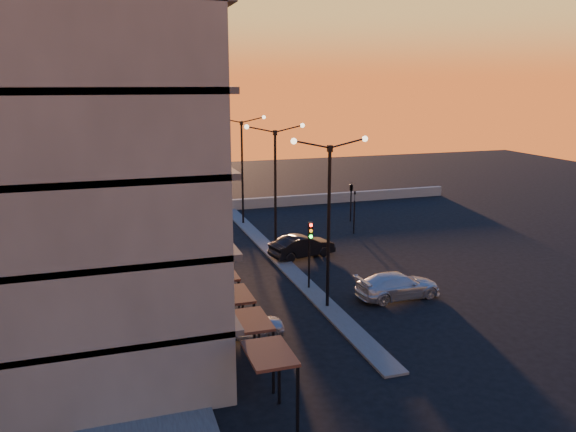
# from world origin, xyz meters

# --- Properties ---
(ground) EXTENTS (120.00, 120.00, 0.00)m
(ground) POSITION_xyz_m (0.00, 0.00, 0.00)
(ground) COLOR black
(ground) RESTS_ON ground
(sidewalk_west) EXTENTS (5.00, 40.00, 0.12)m
(sidewalk_west) POSITION_xyz_m (-10.50, 4.00, 0.06)
(sidewalk_west) COLOR #444442
(sidewalk_west) RESTS_ON ground
(median) EXTENTS (1.20, 36.00, 0.12)m
(median) POSITION_xyz_m (0.00, 10.00, 0.06)
(median) COLOR #444442
(median) RESTS_ON ground
(parapet) EXTENTS (44.00, 0.50, 1.00)m
(parapet) POSITION_xyz_m (2.00, 26.00, 0.50)
(parapet) COLOR slate
(parapet) RESTS_ON ground
(building) EXTENTS (14.35, 17.08, 25.00)m
(building) POSITION_xyz_m (-14.00, 0.03, 11.91)
(building) COLOR #646158
(building) RESTS_ON ground
(streetlamp_near) EXTENTS (4.32, 0.32, 9.51)m
(streetlamp_near) POSITION_xyz_m (0.00, 0.00, 5.59)
(streetlamp_near) COLOR black
(streetlamp_near) RESTS_ON ground
(streetlamp_mid) EXTENTS (4.32, 0.32, 9.51)m
(streetlamp_mid) POSITION_xyz_m (0.00, 10.00, 5.59)
(streetlamp_mid) COLOR black
(streetlamp_mid) RESTS_ON ground
(streetlamp_far) EXTENTS (4.32, 0.32, 9.51)m
(streetlamp_far) POSITION_xyz_m (0.00, 20.00, 5.59)
(streetlamp_far) COLOR black
(streetlamp_far) RESTS_ON ground
(traffic_light_main) EXTENTS (0.28, 0.44, 4.25)m
(traffic_light_main) POSITION_xyz_m (0.00, 2.87, 2.89)
(traffic_light_main) COLOR black
(traffic_light_main) RESTS_ON ground
(signal_east_a) EXTENTS (0.13, 0.16, 3.60)m
(signal_east_a) POSITION_xyz_m (8.00, 14.00, 1.93)
(signal_east_a) COLOR black
(signal_east_a) RESTS_ON ground
(signal_east_b) EXTENTS (0.42, 1.99, 3.60)m
(signal_east_b) POSITION_xyz_m (9.50, 18.00, 3.10)
(signal_east_b) COLOR black
(signal_east_b) RESTS_ON ground
(car_hatchback) EXTENTS (3.83, 1.74, 1.27)m
(car_hatchback) POSITION_xyz_m (-5.17, -2.19, 0.64)
(car_hatchback) COLOR #B0B1B8
(car_hatchback) RESTS_ON ground
(car_sedan) EXTENTS (5.07, 2.73, 1.59)m
(car_sedan) POSITION_xyz_m (1.79, 9.29, 0.79)
(car_sedan) COLOR black
(car_sedan) RESTS_ON ground
(car_wagon) EXTENTS (5.16, 2.26, 1.48)m
(car_wagon) POSITION_xyz_m (4.50, 0.15, 0.74)
(car_wagon) COLOR #B9BCC2
(car_wagon) RESTS_ON ground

